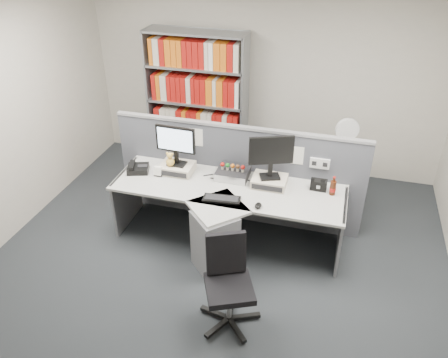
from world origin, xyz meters
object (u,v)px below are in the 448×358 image
(desk_phone, at_px, (138,168))
(speaker, at_px, (319,185))
(desk, at_px, (223,217))
(keyboard, at_px, (222,199))
(shelving_unit, at_px, (197,104))
(filing_cabinet, at_px, (340,178))
(desk_calendar, at_px, (158,172))
(mouse, at_px, (258,206))
(cola_bottle, at_px, (333,188))
(desktop_pc, at_px, (233,173))
(monitor_left, at_px, (176,142))
(desk_fan, at_px, (347,132))
(office_chair, at_px, (228,280))
(monitor_right, at_px, (271,154))

(desk_phone, distance_m, speaker, 2.10)
(speaker, bearing_deg, desk, -155.67)
(keyboard, distance_m, speaker, 1.09)
(keyboard, height_order, desk_phone, desk_phone)
(shelving_unit, bearing_deg, filing_cabinet, -12.07)
(desk_calendar, bearing_deg, mouse, -14.24)
(cola_bottle, xyz_separation_m, shelving_unit, (-2.03, 1.47, 0.17))
(desk_phone, bearing_deg, desktop_pc, 9.01)
(monitor_left, height_order, desk_calendar, monitor_left)
(mouse, height_order, filing_cabinet, mouse)
(mouse, relative_size, cola_bottle, 0.51)
(desktop_pc, distance_m, speaker, 0.98)
(filing_cabinet, bearing_deg, desk, -130.61)
(desk_fan, distance_m, office_chair, 2.56)
(monitor_right, xyz_separation_m, desk_phone, (-1.55, -0.12, -0.36))
(desk_fan, bearing_deg, keyboard, -129.60)
(monitor_left, xyz_separation_m, desk_fan, (1.86, 1.02, -0.10))
(desk_fan, bearing_deg, speaker, -103.27)
(office_chair, bearing_deg, desk_calendar, 134.50)
(mouse, bearing_deg, monitor_left, 156.73)
(desktop_pc, relative_size, speaker, 2.03)
(cola_bottle, height_order, shelving_unit, shelving_unit)
(keyboard, distance_m, office_chair, 0.98)
(monitor_left, xyz_separation_m, filing_cabinet, (1.86, 1.02, -0.76))
(desk_phone, relative_size, desk_fan, 0.60)
(monitor_left, distance_m, monitor_right, 1.10)
(desk, bearing_deg, shelving_unit, 115.96)
(mouse, xyz_separation_m, filing_cabinet, (0.79, 1.48, -0.39))
(monitor_left, distance_m, desktop_pc, 0.75)
(desktop_pc, distance_m, office_chair, 1.45)
(keyboard, xyz_separation_m, filing_cabinet, (1.20, 1.45, -0.38))
(desk_calendar, xyz_separation_m, speaker, (1.82, 0.20, 0.01))
(cola_bottle, bearing_deg, monitor_left, 179.95)
(desk_phone, xyz_separation_m, cola_bottle, (2.25, 0.12, 0.04))
(keyboard, distance_m, shelving_unit, 2.11)
(desktop_pc, bearing_deg, desk_phone, -170.99)
(speaker, relative_size, filing_cabinet, 0.26)
(filing_cabinet, height_order, desk_fan, desk_fan)
(desk, xyz_separation_m, mouse, (0.41, -0.08, 0.28))
(desktop_pc, xyz_separation_m, desk_fan, (1.20, 0.96, 0.24))
(mouse, distance_m, filing_cabinet, 1.72)
(desktop_pc, relative_size, desk_phone, 1.22)
(monitor_left, distance_m, speaker, 1.67)
(desk, relative_size, cola_bottle, 11.80)
(desk_phone, distance_m, office_chair, 1.90)
(mouse, relative_size, desk_fan, 0.23)
(keyboard, bearing_deg, monitor_left, 147.15)
(monitor_left, height_order, desk_phone, monitor_left)
(keyboard, bearing_deg, shelving_unit, 115.47)
(monitor_left, relative_size, filing_cabinet, 0.68)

